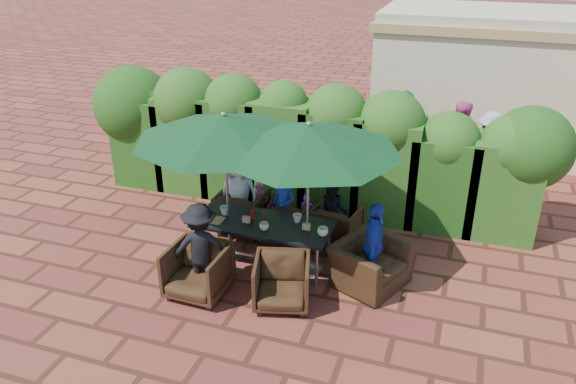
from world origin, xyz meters
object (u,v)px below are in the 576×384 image
(umbrella_left, at_px, (224,128))
(chair_end_right, at_px, (371,257))
(chair_far_mid, at_px, (288,216))
(chair_far_left, at_px, (242,209))
(chair_far_right, at_px, (337,222))
(chair_near_left, at_px, (198,269))
(chair_near_right, at_px, (282,280))
(dining_table, at_px, (263,227))
(umbrella_right, at_px, (309,138))

(umbrella_left, relative_size, chair_end_right, 2.61)
(umbrella_left, height_order, chair_far_mid, umbrella_left)
(chair_far_mid, bearing_deg, chair_far_left, 2.06)
(chair_far_right, bearing_deg, chair_near_left, 63.24)
(chair_far_left, bearing_deg, chair_near_right, 127.29)
(umbrella_left, relative_size, chair_far_mid, 4.01)
(chair_near_right, bearing_deg, chair_far_left, 111.74)
(chair_far_right, bearing_deg, chair_far_left, 14.12)
(dining_table, bearing_deg, chair_end_right, 0.21)
(chair_far_right, xyz_separation_m, chair_near_right, (-0.31, -1.96, 0.02))
(chair_far_left, relative_size, chair_far_mid, 1.20)
(dining_table, xyz_separation_m, chair_far_right, (0.94, 1.06, -0.30))
(chair_end_right, bearing_deg, chair_far_right, 60.44)
(dining_table, xyz_separation_m, umbrella_left, (-0.61, 0.05, 1.54))
(chair_far_mid, bearing_deg, chair_near_left, 64.24)
(umbrella_right, xyz_separation_m, chair_far_mid, (-0.66, 1.03, -1.87))
(umbrella_right, bearing_deg, chair_end_right, -1.46)
(chair_far_mid, distance_m, chair_near_left, 2.23)
(chair_far_left, height_order, chair_near_right, chair_far_left)
(dining_table, relative_size, chair_far_mid, 3.14)
(chair_far_left, height_order, chair_far_mid, chair_far_left)
(chair_near_left, bearing_deg, umbrella_left, 91.28)
(chair_far_right, bearing_deg, dining_table, 57.91)
(umbrella_left, distance_m, chair_far_mid, 2.23)
(chair_near_left, height_order, chair_near_right, chair_near_left)
(chair_far_right, distance_m, chair_near_right, 1.98)
(chair_far_mid, relative_size, chair_near_left, 0.81)
(chair_near_left, bearing_deg, dining_table, 61.43)
(chair_near_right, bearing_deg, umbrella_right, 69.48)
(dining_table, bearing_deg, chair_near_right, -55.10)
(chair_near_left, bearing_deg, chair_end_right, 26.15)
(umbrella_right, bearing_deg, umbrella_left, 179.13)
(umbrella_right, xyz_separation_m, chair_end_right, (1.00, -0.03, -1.75))
(chair_near_left, distance_m, chair_end_right, 2.56)
(umbrella_right, height_order, chair_far_right, umbrella_right)
(chair_near_left, distance_m, chair_near_right, 1.25)
(umbrella_left, xyz_separation_m, chair_far_left, (-0.14, 0.87, -1.80))
(umbrella_left, distance_m, chair_far_right, 2.60)
(umbrella_right, relative_size, chair_far_right, 3.62)
(dining_table, bearing_deg, chair_far_right, 48.45)
(umbrella_right, xyz_separation_m, chair_near_left, (-1.33, -1.09, -1.79))
(chair_far_right, xyz_separation_m, chair_end_right, (0.78, -1.05, 0.08))
(chair_end_right, bearing_deg, chair_near_left, 138.62)
(chair_near_right, bearing_deg, chair_near_left, 171.80)
(umbrella_left, distance_m, umbrella_right, 1.32)
(dining_table, relative_size, chair_near_right, 2.71)
(chair_far_left, xyz_separation_m, chair_far_right, (1.69, 0.14, -0.04))
(umbrella_left, height_order, chair_far_right, umbrella_left)
(umbrella_right, height_order, chair_near_left, umbrella_right)
(umbrella_left, bearing_deg, chair_far_right, 33.01)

